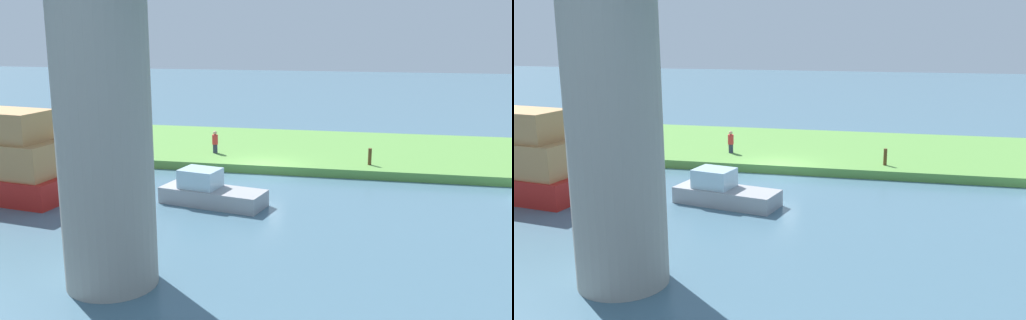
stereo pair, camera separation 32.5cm
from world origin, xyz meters
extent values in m
plane|color=#476B7F|center=(0.00, 0.00, 0.00)|extent=(160.00, 160.00, 0.00)
cube|color=#5B9342|center=(0.00, -6.00, 0.25)|extent=(80.00, 12.00, 0.50)
cylinder|color=#9E998E|center=(1.95, 14.97, 5.18)|extent=(2.94, 2.94, 10.36)
cylinder|color=#2D334C|center=(3.48, -2.77, 0.78)|extent=(0.29, 0.29, 0.55)
cylinder|color=red|center=(3.48, -2.77, 1.35)|extent=(0.49, 0.49, 0.60)
sphere|color=tan|center=(3.48, -2.77, 1.77)|extent=(0.24, 0.24, 0.24)
cylinder|color=brown|center=(-6.01, -1.48, 0.98)|extent=(0.20, 0.20, 0.96)
cube|color=#B27F4C|center=(11.37, 6.89, 3.60)|extent=(4.93, 3.01, 1.44)
cube|color=#99999E|center=(1.11, 6.05, 0.39)|extent=(5.23, 2.76, 0.77)
cube|color=silver|center=(1.75, 5.91, 1.21)|extent=(2.04, 1.76, 0.88)
camera|label=1|loc=(-6.15, 31.00, 8.14)|focal=40.28mm
camera|label=2|loc=(-6.47, 30.93, 8.14)|focal=40.28mm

